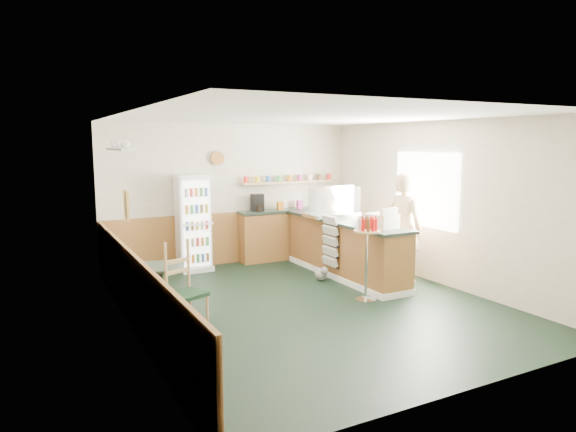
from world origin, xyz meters
TOP-DOWN VIEW (x-y plane):
  - ground at (0.00, 0.00)m, footprint 6.00×6.00m
  - room_envelope at (-0.23, 0.73)m, footprint 5.04×6.02m
  - service_counter at (1.35, 1.07)m, footprint 0.68×3.01m
  - back_counter at (1.19, 2.80)m, footprint 2.24×0.42m
  - drinks_fridge at (-0.86, 2.74)m, footprint 0.58×0.52m
  - display_case at (1.35, 1.52)m, footprint 0.95×0.50m
  - cash_register at (1.35, 0.07)m, footprint 0.48×0.50m
  - shopkeeper at (2.05, 0.34)m, footprint 0.56×0.69m
  - condiment_stand at (0.84, -0.25)m, footprint 0.40×0.40m
  - newspaper_rack at (0.99, 0.99)m, footprint 0.09×0.44m
  - cafe_table at (-2.05, 0.48)m, footprint 0.81×0.81m
  - cafe_chair at (-1.85, -0.03)m, footprint 0.53×0.54m
  - dog_doorstop at (0.83, 1.01)m, footprint 0.21×0.28m

SIDE VIEW (x-z plane):
  - ground at x=0.00m, z-range 0.00..0.00m
  - dog_doorstop at x=0.83m, z-range -0.01..0.25m
  - service_counter at x=1.35m, z-range -0.04..0.97m
  - cafe_table at x=-2.05m, z-range 0.14..0.85m
  - back_counter at x=1.19m, z-range -0.30..1.39m
  - cafe_chair at x=-1.85m, z-range 0.02..1.13m
  - newspaper_rack at x=0.99m, z-range 0.23..1.11m
  - condiment_stand at x=0.84m, z-range 0.24..1.48m
  - drinks_fridge at x=-0.86m, z-range 0.00..1.76m
  - shopkeeper at x=2.05m, z-range 0.00..1.85m
  - cash_register at x=1.35m, z-range 1.01..1.24m
  - display_case at x=1.35m, z-range 1.01..1.55m
  - room_envelope at x=-0.23m, z-range 0.16..2.88m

